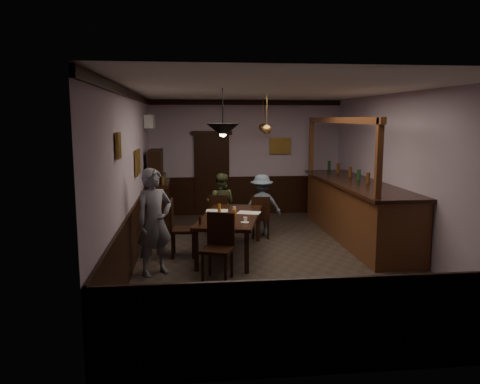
{
  "coord_description": "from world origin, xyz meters",
  "views": [
    {
      "loc": [
        -1.51,
        -8.18,
        2.52
      ],
      "look_at": [
        -0.55,
        0.45,
        1.15
      ],
      "focal_mm": 35.0,
      "sensor_mm": 36.0,
      "label": 1
    }
  ],
  "objects": [
    {
      "name": "pendant_iron",
      "position": [
        -0.94,
        -0.53,
        2.33
      ],
      "size": [
        0.56,
        0.56,
        0.78
      ],
      "color": "black",
      "rests_on": "ground"
    },
    {
      "name": "coffee_cup",
      "position": [
        -0.55,
        -0.34,
        0.8
      ],
      "size": [
        0.1,
        0.1,
        0.07
      ],
      "primitive_type": "imported",
      "rotation": [
        0.0,
        0.0,
        -0.24
      ],
      "color": "white",
      "rests_on": "saucer"
    },
    {
      "name": "picture_left_small",
      "position": [
        -2.46,
        -1.6,
        2.15
      ],
      "size": [
        0.04,
        0.28,
        0.36
      ],
      "color": "olive",
      "rests_on": "ground"
    },
    {
      "name": "newspaper_right",
      "position": [
        -0.38,
        0.42,
        0.75
      ],
      "size": [
        0.5,
        0.42,
        0.01
      ],
      "primitive_type": "cube",
      "rotation": [
        0.0,
        0.0,
        -0.34
      ],
      "color": "silver",
      "rests_on": "dining_table"
    },
    {
      "name": "pendant_brass_mid",
      "position": [
        0.1,
        1.36,
        2.3
      ],
      "size": [
        0.2,
        0.2,
        0.81
      ],
      "color": "#BF8C3F",
      "rests_on": "ground"
    },
    {
      "name": "person_seated_right",
      "position": [
        0.05,
        1.65,
        0.66
      ],
      "size": [
        0.87,
        0.51,
        1.33
      ],
      "primitive_type": "imported",
      "rotation": [
        0.0,
        0.0,
        3.17
      ],
      "color": "slate",
      "rests_on": "ground"
    },
    {
      "name": "chair_far_right",
      "position": [
        -0.01,
        1.38,
        0.5
      ],
      "size": [
        0.46,
        0.46,
        0.91
      ],
      "rotation": [
        0.0,
        0.0,
        2.96
      ],
      "color": "black",
      "rests_on": "ground"
    },
    {
      "name": "pendant_brass_far",
      "position": [
        0.3,
        3.09,
        2.3
      ],
      "size": [
        0.2,
        0.2,
        0.81
      ],
      "color": "#BF8C3F",
      "rests_on": "ground"
    },
    {
      "name": "room",
      "position": [
        0.0,
        0.0,
        1.5
      ],
      "size": [
        5.01,
        8.01,
        3.01
      ],
      "color": "#2D2621",
      "rests_on": "ground"
    },
    {
      "name": "picture_back",
      "position": [
        0.9,
        3.96,
        1.8
      ],
      "size": [
        0.55,
        0.04,
        0.42
      ],
      "color": "olive",
      "rests_on": "ground"
    },
    {
      "name": "sideboard",
      "position": [
        -2.21,
        2.69,
        0.73
      ],
      "size": [
        0.49,
        1.37,
        1.81
      ],
      "color": "black",
      "rests_on": "ground"
    },
    {
      "name": "door_back",
      "position": [
        -0.9,
        3.95,
        1.05
      ],
      "size": [
        0.9,
        0.06,
        2.1
      ],
      "primitive_type": "cube",
      "color": "black",
      "rests_on": "ground"
    },
    {
      "name": "beer_glass",
      "position": [
        -0.95,
        0.35,
        0.85
      ],
      "size": [
        0.06,
        0.06,
        0.2
      ],
      "primitive_type": "cylinder",
      "color": "#BF721E",
      "rests_on": "dining_table"
    },
    {
      "name": "pastry_ring_a",
      "position": [
        -0.99,
        -0.28,
        0.79
      ],
      "size": [
        0.13,
        0.13,
        0.04
      ],
      "primitive_type": "torus",
      "color": "#C68C47",
      "rests_on": "pastry_plate"
    },
    {
      "name": "saucer",
      "position": [
        -0.56,
        -0.39,
        0.76
      ],
      "size": [
        0.15,
        0.15,
        0.01
      ],
      "primitive_type": "cylinder",
      "color": "white",
      "rests_on": "dining_table"
    },
    {
      "name": "pepper_mill",
      "position": [
        -1.33,
        -0.43,
        0.82
      ],
      "size": [
        0.04,
        0.04,
        0.14
      ],
      "primitive_type": "cylinder",
      "color": "black",
      "rests_on": "dining_table"
    },
    {
      "name": "soda_can",
      "position": [
        -0.69,
        0.16,
        0.81
      ],
      "size": [
        0.07,
        0.07,
        0.12
      ],
      "primitive_type": "cylinder",
      "color": "orange",
      "rests_on": "dining_table"
    },
    {
      "name": "newspaper_left",
      "position": [
        -0.97,
        0.68,
        0.75
      ],
      "size": [
        0.45,
        0.34,
        0.01
      ],
      "primitive_type": "cube",
      "rotation": [
        0.0,
        0.0,
        -0.1
      ],
      "color": "silver",
      "rests_on": "dining_table"
    },
    {
      "name": "person_seated_left",
      "position": [
        -0.82,
        1.86,
        0.67
      ],
      "size": [
        0.77,
        0.67,
        1.35
      ],
      "primitive_type": "imported",
      "rotation": [
        0.0,
        0.0,
        2.86
      ],
      "color": "#424D2E",
      "rests_on": "ground"
    },
    {
      "name": "chair_far_left",
      "position": [
        -0.88,
        1.59,
        0.51
      ],
      "size": [
        0.45,
        0.45,
        0.92
      ],
      "rotation": [
        0.0,
        0.0,
        3.0
      ],
      "color": "black",
      "rests_on": "ground"
    },
    {
      "name": "napkin",
      "position": [
        -0.84,
        -0.01,
        0.75
      ],
      "size": [
        0.18,
        0.18,
        0.0
      ],
      "primitive_type": "cube",
      "rotation": [
        0.0,
        0.0,
        -0.24
      ],
      "color": "#E2C253",
      "rests_on": "dining_table"
    },
    {
      "name": "person_standing",
      "position": [
        -2.07,
        -0.72,
        0.87
      ],
      "size": [
        0.76,
        0.7,
        1.74
      ],
      "primitive_type": "imported",
      "rotation": [
        0.0,
        0.0,
        0.6
      ],
      "color": "slate",
      "rests_on": "ground"
    },
    {
      "name": "chair_near",
      "position": [
        -1.05,
        -1.03,
        0.57
      ],
      "size": [
        0.58,
        0.58,
        1.04
      ],
      "rotation": [
        0.0,
        0.0,
        -0.36
      ],
      "color": "black",
      "rests_on": "ground"
    },
    {
      "name": "water_glass",
      "position": [
        -0.67,
        0.29,
        0.82
      ],
      "size": [
        0.06,
        0.06,
        0.15
      ],
      "primitive_type": "cylinder",
      "color": "silver",
      "rests_on": "dining_table"
    },
    {
      "name": "ac_unit",
      "position": [
        -2.38,
        2.9,
        2.45
      ],
      "size": [
        0.2,
        0.85,
        0.3
      ],
      "color": "white",
      "rests_on": "ground"
    },
    {
      "name": "pastry_ring_b",
      "position": [
        -0.91,
        -0.25,
        0.79
      ],
      "size": [
        0.13,
        0.13,
        0.04
      ],
      "primitive_type": "torus",
      "color": "#C68C47",
      "rests_on": "pastry_plate"
    },
    {
      "name": "pastry_plate",
      "position": [
        -0.88,
        -0.25,
        0.76
      ],
      "size": [
        0.22,
        0.22,
        0.01
      ],
      "primitive_type": "cylinder",
      "color": "white",
      "rests_on": "dining_table"
    },
    {
      "name": "dining_table",
      "position": [
        -0.75,
        0.25,
        0.69
      ],
      "size": [
        1.49,
        2.37,
        0.75
      ],
      "rotation": [
        0.0,
        0.0,
        -0.24
      ],
      "color": "black",
      "rests_on": "ground"
    },
    {
      "name": "picture_left_large",
      "position": [
        -2.46,
        0.8,
        1.7
      ],
      "size": [
        0.04,
        0.62,
        0.48
      ],
      "color": "olive",
      "rests_on": "ground"
    },
    {
      "name": "bar_counter",
      "position": [
        1.99,
        1.17,
        0.64
      ],
      "size": [
        1.06,
        4.54,
        2.54
      ],
      "color": "#4F2415",
      "rests_on": "ground"
    },
    {
      "name": "chair_side",
      "position": [
        -1.71,
        0.26,
        0.58
      ],
      "size": [
        0.48,
        0.48,
        1.06
      ],
      "rotation": [
        0.0,
        0.0,
        1.52
      ],
      "color": "black",
      "rests_on": "ground"
    }
  ]
}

